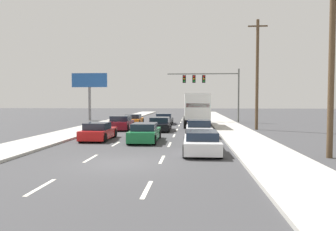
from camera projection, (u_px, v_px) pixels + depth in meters
name	position (u px, v px, depth m)	size (l,w,h in m)	color
ground_plane	(167.00, 123.00, 38.84)	(140.00, 140.00, 0.00)	#3D3D3F
sidewalk_right	(228.00, 126.00, 33.34)	(3.18, 80.00, 0.14)	#B2AFA8
sidewalk_left	(100.00, 125.00, 34.37)	(3.18, 80.00, 0.14)	#B2AFA8
lane_markings	(161.00, 127.00, 32.38)	(3.54, 57.00, 0.01)	silver
car_orange	(134.00, 120.00, 36.13)	(1.95, 4.06, 1.17)	orange
car_maroon	(121.00, 123.00, 29.77)	(2.06, 4.15, 1.32)	maroon
car_red	(98.00, 132.00, 22.14)	(1.86, 4.09, 1.22)	red
car_gray	(164.00, 119.00, 37.03)	(2.10, 4.60, 1.24)	slate
car_black	(160.00, 124.00, 28.93)	(2.05, 4.52, 1.23)	black
car_green	(145.00, 133.00, 21.32)	(1.90, 4.66, 1.24)	#196B38
box_truck	(196.00, 108.00, 33.21)	(2.76, 8.74, 3.40)	white
car_silver	(199.00, 129.00, 23.92)	(2.02, 4.04, 1.29)	#B7BABF
car_white	(201.00, 142.00, 16.76)	(1.95, 4.58, 1.17)	white
traffic_signal_mast	(206.00, 82.00, 40.02)	(9.04, 0.69, 6.72)	#595B56
utility_pole_near	(332.00, 48.00, 14.97)	(1.80, 0.28, 10.15)	brown
utility_pole_mid	(257.00, 74.00, 29.64)	(1.80, 0.28, 10.24)	brown
roadside_billboard	(89.00, 86.00, 43.88)	(4.94, 0.36, 6.51)	slate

